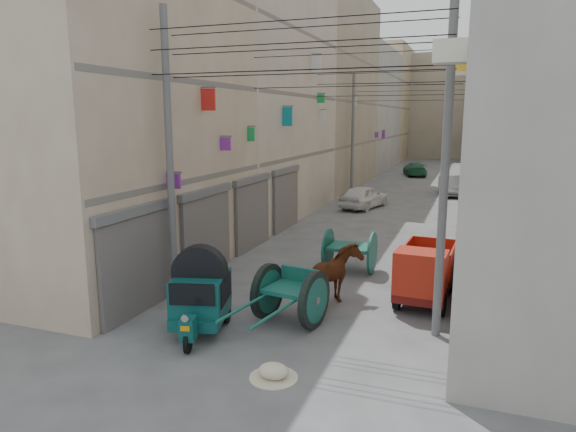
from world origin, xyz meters
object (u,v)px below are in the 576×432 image
at_px(auto_rickshaw, 201,293).
at_px(distant_car_grey, 449,186).
at_px(tonga_cart, 290,294).
at_px(horse, 334,277).
at_px(second_cart, 350,250).
at_px(feed_sack, 274,371).
at_px(distant_car_green, 415,169).
at_px(mini_truck, 424,276).
at_px(distant_car_white, 364,197).

relative_size(auto_rickshaw, distant_car_grey, 0.61).
distance_m(tonga_cart, horse, 1.67).
relative_size(tonga_cart, second_cart, 2.07).
distance_m(auto_rickshaw, second_cart, 6.51).
xyz_separation_m(feed_sack, distant_car_green, (-1.56, 38.28, 0.45)).
relative_size(mini_truck, feed_sack, 5.05).
distance_m(horse, distant_car_white, 16.02).
distance_m(second_cart, feed_sack, 7.68).
bearing_deg(distant_car_grey, horse, -100.51).
bearing_deg(distant_car_green, mini_truck, 82.19).
xyz_separation_m(tonga_cart, mini_truck, (3.03, 2.49, 0.06)).
bearing_deg(second_cart, horse, -83.25).
distance_m(auto_rickshaw, horse, 3.76).
bearing_deg(distant_car_green, second_cart, 77.79).
bearing_deg(distant_car_white, feed_sack, 111.62).
xyz_separation_m(mini_truck, second_cart, (-2.66, 2.40, -0.06)).
relative_size(horse, distant_car_white, 0.51).
height_order(feed_sack, distant_car_green, distant_car_green).
xyz_separation_m(horse, distant_car_grey, (1.89, 22.77, -0.19)).
bearing_deg(distant_car_green, tonga_cart, 76.86).
xyz_separation_m(mini_truck, distant_car_white, (-4.76, 14.84, -0.15)).
bearing_deg(tonga_cart, horse, 73.66).
height_order(second_cart, feed_sack, second_cart).
relative_size(tonga_cart, distant_car_white, 0.86).
distance_m(second_cart, distant_car_white, 12.62).
distance_m(feed_sack, distant_car_white, 20.24).
xyz_separation_m(distant_car_grey, distant_car_green, (-3.54, 11.25, -0.05)).
distance_m(mini_truck, distant_car_white, 15.58).
bearing_deg(distant_car_grey, tonga_cart, -101.93).
relative_size(auto_rickshaw, second_cart, 1.48).
distance_m(horse, distant_car_grey, 22.85).
bearing_deg(second_cart, mini_truck, -41.38).
relative_size(second_cart, distant_car_grey, 0.41).
bearing_deg(distant_car_grey, second_cart, -102.39).
distance_m(feed_sack, horse, 4.32).
xyz_separation_m(tonga_cart, feed_sack, (0.64, -2.76, -0.60)).
bearing_deg(horse, mini_truck, -143.03).
height_order(auto_rickshaw, distant_car_white, auto_rickshaw).
relative_size(feed_sack, distant_car_green, 0.15).
bearing_deg(horse, distant_car_grey, -81.11).
bearing_deg(auto_rickshaw, mini_truck, 22.04).
xyz_separation_m(mini_truck, feed_sack, (-2.39, -5.25, -0.66)).
height_order(tonga_cart, feed_sack, tonga_cart).
bearing_deg(second_cart, feed_sack, -87.27).
distance_m(tonga_cart, distant_car_green, 35.53).
bearing_deg(mini_truck, distant_car_grey, 94.32).
relative_size(distant_car_white, distant_car_grey, 0.99).
height_order(tonga_cart, distant_car_grey, tonga_cart).
xyz_separation_m(horse, distant_car_green, (-1.65, 34.02, -0.24)).
bearing_deg(tonga_cart, distant_car_white, 105.32).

